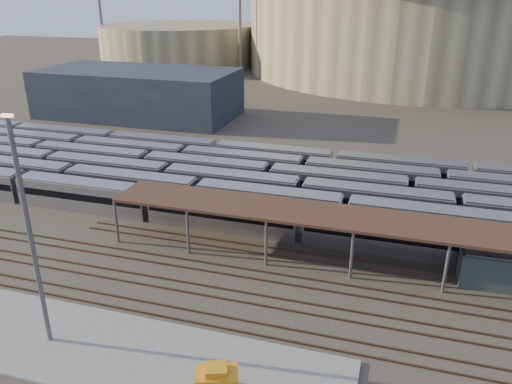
% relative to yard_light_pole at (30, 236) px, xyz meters
% --- Properties ---
extents(ground, '(420.00, 420.00, 0.00)m').
position_rel_yard_light_pole_xyz_m(ground, '(4.17, 15.25, -9.48)').
color(ground, '#383026').
rests_on(ground, ground).
extents(apron, '(50.00, 9.00, 0.20)m').
position_rel_yard_light_pole_xyz_m(apron, '(-0.83, 0.25, -9.38)').
color(apron, gray).
rests_on(apron, ground).
extents(subway_trains, '(128.89, 23.90, 3.60)m').
position_rel_yard_light_pole_xyz_m(subway_trains, '(4.86, 33.75, -7.68)').
color(subway_trains, '#A3A3A8').
rests_on(subway_trains, ground).
extents(inspection_shed, '(60.30, 6.00, 5.30)m').
position_rel_yard_light_pole_xyz_m(inspection_shed, '(26.17, 19.25, -4.50)').
color(inspection_shed, '#5B5B60').
rests_on(inspection_shed, ground).
extents(empty_tracks, '(170.00, 9.62, 0.18)m').
position_rel_yard_light_pole_xyz_m(empty_tracks, '(4.17, 10.25, -9.39)').
color(empty_tracks, '#4C3323').
rests_on(empty_tracks, ground).
extents(stadium, '(124.00, 124.00, 32.50)m').
position_rel_yard_light_pole_xyz_m(stadium, '(29.17, 155.25, 6.99)').
color(stadium, tan).
rests_on(stadium, ground).
extents(secondary_arena, '(56.00, 56.00, 14.00)m').
position_rel_yard_light_pole_xyz_m(secondary_arena, '(-55.83, 145.25, -2.48)').
color(secondary_arena, tan).
rests_on(secondary_arena, ground).
extents(service_building, '(42.00, 20.00, 10.00)m').
position_rel_yard_light_pole_xyz_m(service_building, '(-30.83, 70.25, -4.48)').
color(service_building, '#1E232D').
rests_on(service_building, ground).
extents(floodlight_0, '(4.00, 1.00, 38.40)m').
position_rel_yard_light_pole_xyz_m(floodlight_0, '(-25.83, 125.25, 11.17)').
color(floodlight_0, '#5B5B60').
rests_on(floodlight_0, ground).
extents(floodlight_1, '(4.00, 1.00, 38.40)m').
position_rel_yard_light_pole_xyz_m(floodlight_1, '(-80.83, 135.25, 11.17)').
color(floodlight_1, '#5B5B60').
rests_on(floodlight_1, ground).
extents(floodlight_3, '(4.00, 1.00, 38.40)m').
position_rel_yard_light_pole_xyz_m(floodlight_3, '(-5.83, 175.25, 11.17)').
color(floodlight_3, '#5B5B60').
rests_on(floodlight_3, ground).
extents(yard_light_pole, '(0.81, 0.36, 18.40)m').
position_rel_yard_light_pole_xyz_m(yard_light_pole, '(0.00, 0.00, 0.00)').
color(yard_light_pole, '#5B5B60').
rests_on(yard_light_pole, apron).
extents(yellow_equipment, '(3.42, 2.76, 1.85)m').
position_rel_yard_light_pole_xyz_m(yellow_equipment, '(14.89, -1.47, -8.36)').
color(yellow_equipment, orange).
rests_on(yellow_equipment, apron).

